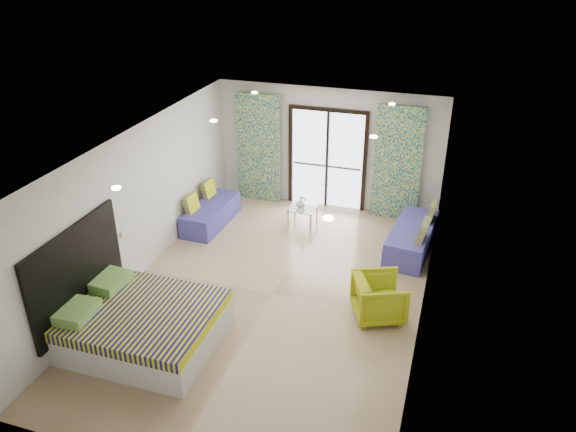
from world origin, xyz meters
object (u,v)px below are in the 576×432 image
(bed, at_px, (141,325))
(daybed_right, at_px, (413,238))
(coffee_table, at_px, (303,209))
(armchair, at_px, (379,296))
(daybed_left, at_px, (210,213))

(bed, relative_size, daybed_right, 1.16)
(daybed_right, relative_size, coffee_table, 2.92)
(bed, distance_m, coffee_table, 4.66)
(coffee_table, distance_m, armchair, 3.47)
(daybed_left, bearing_deg, coffee_table, 20.38)
(armchair, bearing_deg, bed, 94.11)
(daybed_left, xyz_separation_m, coffee_table, (1.86, 0.63, 0.08))
(armchair, bearing_deg, daybed_left, 38.21)
(armchair, bearing_deg, coffee_table, 13.66)
(bed, relative_size, armchair, 2.80)
(bed, height_order, coffee_table, bed)
(daybed_right, distance_m, coffee_table, 2.41)
(daybed_right, relative_size, armchair, 2.42)
(bed, relative_size, coffee_table, 3.37)
(bed, bearing_deg, daybed_left, 99.32)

